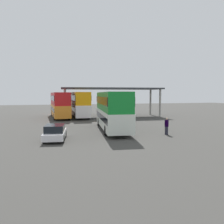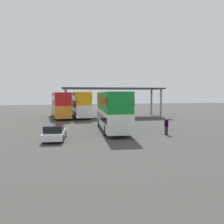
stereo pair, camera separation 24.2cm
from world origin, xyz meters
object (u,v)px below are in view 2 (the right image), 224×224
object	(u,v)px
double_decker_main	(112,109)
pedestrian_waiting	(166,126)
parked_hatchback	(55,132)
double_decker_near_canopy	(61,104)
double_decker_mid_row	(80,104)

from	to	relation	value
double_decker_main	pedestrian_waiting	bearing A→B (deg)	-128.39
parked_hatchback	double_decker_near_canopy	bearing A→B (deg)	4.21
double_decker_near_canopy	double_decker_mid_row	xyz separation A→B (m)	(3.33, -0.30, 0.03)
double_decker_near_canopy	pedestrian_waiting	bearing A→B (deg)	-156.85
double_decker_mid_row	pedestrian_waiting	xyz separation A→B (m)	(5.73, -19.48, -1.53)
double_decker_near_canopy	pedestrian_waiting	xyz separation A→B (m)	(9.06, -19.78, -1.50)
parked_hatchback	double_decker_mid_row	xyz separation A→B (m)	(4.88, 19.16, 1.69)
double_decker_main	parked_hatchback	distance (m)	7.72
parked_hatchback	pedestrian_waiting	bearing A→B (deg)	-82.91
double_decker_main	double_decker_mid_row	distance (m)	15.12
double_decker_near_canopy	double_decker_mid_row	size ratio (longest dim) A/B	1.07
double_decker_near_canopy	double_decker_mid_row	bearing A→B (deg)	-96.67
double_decker_main	double_decker_near_canopy	bearing A→B (deg)	24.74
double_decker_main	double_decker_near_canopy	world-z (taller)	double_decker_near_canopy
pedestrian_waiting	double_decker_near_canopy	bearing A→B (deg)	-158.75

